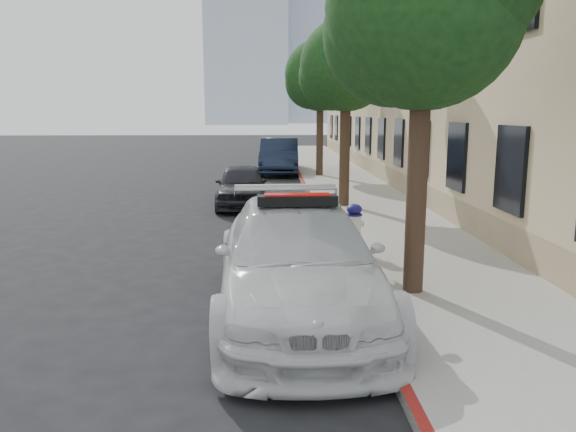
% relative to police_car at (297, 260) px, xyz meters
% --- Properties ---
extents(ground, '(120.00, 120.00, 0.00)m').
position_rel_police_car_xyz_m(ground, '(-1.10, 2.54, -0.79)').
color(ground, black).
rests_on(ground, ground).
extents(sidewalk, '(3.20, 50.00, 0.15)m').
position_rel_police_car_xyz_m(sidewalk, '(2.50, 12.54, -0.72)').
color(sidewalk, gray).
rests_on(sidewalk, ground).
extents(curb_strip, '(0.12, 50.00, 0.15)m').
position_rel_police_car_xyz_m(curb_strip, '(0.96, 12.54, -0.72)').
color(curb_strip, maroon).
rests_on(curb_strip, ground).
extents(building, '(8.00, 36.00, 10.00)m').
position_rel_police_car_xyz_m(building, '(8.10, 17.54, 4.21)').
color(building, tan).
rests_on(building, ground).
extents(tower_right, '(14.00, 14.00, 44.00)m').
position_rel_police_car_xyz_m(tower_right, '(7.90, 137.54, 21.21)').
color(tower_right, '#9EA8B7').
rests_on(tower_right, ground).
extents(tree_near, '(2.92, 2.82, 5.62)m').
position_rel_police_car_xyz_m(tree_near, '(1.83, 0.53, 3.48)').
color(tree_near, black).
rests_on(tree_near, sidewalk).
extents(tree_mid, '(2.77, 2.64, 5.43)m').
position_rel_police_car_xyz_m(tree_mid, '(1.83, 8.53, 3.37)').
color(tree_mid, black).
rests_on(tree_mid, sidewalk).
extents(tree_far, '(3.10, 3.00, 5.81)m').
position_rel_police_car_xyz_m(tree_far, '(1.83, 16.53, 3.59)').
color(tree_far, black).
rests_on(tree_far, sidewalk).
extents(police_car, '(2.41, 5.53, 1.73)m').
position_rel_police_car_xyz_m(police_car, '(0.00, 0.00, 0.00)').
color(police_car, silver).
rests_on(police_car, ground).
extents(parked_car_mid, '(1.64, 3.80, 1.28)m').
position_rel_police_car_xyz_m(parked_car_mid, '(-1.22, 9.32, -0.16)').
color(parked_car_mid, black).
rests_on(parked_car_mid, ground).
extents(parked_car_far, '(1.88, 4.99, 1.63)m').
position_rel_police_car_xyz_m(parked_car_far, '(0.10, 18.50, 0.02)').
color(parked_car_far, '#141D34').
rests_on(parked_car_far, ground).
extents(fire_hydrant, '(0.40, 0.37, 0.95)m').
position_rel_police_car_xyz_m(fire_hydrant, '(1.25, 2.95, -0.18)').
color(fire_hydrant, white).
rests_on(fire_hydrant, sidewalk).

